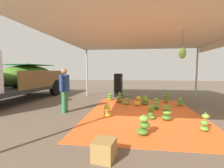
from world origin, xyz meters
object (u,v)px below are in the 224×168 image
at_px(banana_bunch_7, 138,101).
at_px(banana_bunch_8, 145,100).
at_px(worker_0, 64,87).
at_px(cargo_truck_main, 7,78).
at_px(banana_bunch_3, 167,113).
at_px(crate_0, 104,150).
at_px(banana_bunch_12, 151,112).
at_px(banana_bunch_2, 107,111).
at_px(banana_bunch_6, 180,102).
at_px(banana_bunch_4, 205,123).
at_px(banana_bunch_0, 110,97).
at_px(banana_bunch_9, 166,98).
at_px(banana_bunch_11, 156,104).
at_px(banana_bunch_10, 119,98).
at_px(banana_bunch_1, 127,100).
at_px(speaker_stack, 118,85).
at_px(banana_bunch_5, 144,126).

relative_size(banana_bunch_7, banana_bunch_8, 1.01).
bearing_deg(worker_0, cargo_truck_main, 68.86).
relative_size(banana_bunch_3, crate_0, 1.32).
bearing_deg(banana_bunch_12, banana_bunch_2, 89.43).
distance_m(banana_bunch_6, banana_bunch_8, 1.58).
bearing_deg(banana_bunch_4, banana_bunch_0, 37.49).
bearing_deg(worker_0, banana_bunch_4, -107.03).
relative_size(banana_bunch_4, banana_bunch_6, 1.23).
distance_m(banana_bunch_9, banana_bunch_11, 1.80).
distance_m(banana_bunch_7, banana_bunch_10, 1.06).
xyz_separation_m(banana_bunch_0, banana_bunch_11, (-1.91, -2.18, 0.07)).
bearing_deg(banana_bunch_11, banana_bunch_12, 164.86).
xyz_separation_m(banana_bunch_4, banana_bunch_10, (3.44, 2.56, 0.02)).
xyz_separation_m(banana_bunch_7, banana_bunch_11, (-0.71, -0.71, 0.03)).
xyz_separation_m(banana_bunch_1, banana_bunch_3, (-2.21, -1.37, 0.00)).
bearing_deg(banana_bunch_8, banana_bunch_9, -59.91).
xyz_separation_m(banana_bunch_11, cargo_truck_main, (0.63, 7.22, 1.00)).
xyz_separation_m(banana_bunch_7, crate_0, (-4.54, 0.75, -0.03)).
xyz_separation_m(banana_bunch_1, banana_bunch_6, (0.08, -2.42, -0.06)).
distance_m(banana_bunch_7, worker_0, 3.31).
height_order(banana_bunch_3, banana_bunch_8, banana_bunch_3).
distance_m(banana_bunch_3, banana_bunch_10, 3.13).
bearing_deg(banana_bunch_1, banana_bunch_9, -68.44).
height_order(banana_bunch_0, banana_bunch_7, banana_bunch_7).
distance_m(banana_bunch_0, banana_bunch_1, 1.40).
bearing_deg(banana_bunch_4, banana_bunch_9, 3.51).
bearing_deg(cargo_truck_main, banana_bunch_0, -75.70).
relative_size(worker_0, crate_0, 4.04).
height_order(worker_0, crate_0, worker_0).
xyz_separation_m(banana_bunch_3, banana_bunch_9, (2.97, -0.57, 0.00)).
distance_m(cargo_truck_main, worker_0, 3.92).
bearing_deg(banana_bunch_9, banana_bunch_1, 111.56).
relative_size(banana_bunch_2, banana_bunch_10, 0.88).
bearing_deg(banana_bunch_2, speaker_stack, 0.18).
bearing_deg(banana_bunch_4, speaker_stack, 27.41).
xyz_separation_m(banana_bunch_3, crate_0, (-2.51, 1.61, -0.06)).
bearing_deg(speaker_stack, banana_bunch_11, -150.16).
bearing_deg(banana_bunch_4, banana_bunch_1, 35.37).
height_order(banana_bunch_5, worker_0, worker_0).
bearing_deg(banana_bunch_2, banana_bunch_3, -92.37).
bearing_deg(banana_bunch_1, banana_bunch_5, -171.27).
distance_m(banana_bunch_9, banana_bunch_12, 3.09).
distance_m(banana_bunch_7, banana_bunch_12, 2.00).
relative_size(banana_bunch_6, cargo_truck_main, 0.06).
bearing_deg(banana_bunch_8, banana_bunch_0, 63.76).
distance_m(banana_bunch_11, speaker_stack, 3.74).
bearing_deg(banana_bunch_9, banana_bunch_0, 84.87).
height_order(banana_bunch_7, speaker_stack, speaker_stack).
relative_size(banana_bunch_5, crate_0, 1.28).
bearing_deg(banana_bunch_2, crate_0, -171.92).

